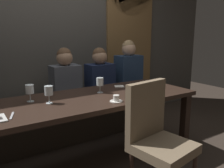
% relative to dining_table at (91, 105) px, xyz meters
% --- Properties ---
extents(ground, '(9.00, 9.00, 0.00)m').
position_rel_dining_table_xyz_m(ground, '(0.00, 0.00, -0.65)').
color(ground, '#382D26').
extents(back_wall_tiled, '(6.00, 0.12, 3.00)m').
position_rel_dining_table_xyz_m(back_wall_tiled, '(0.00, 1.22, 0.85)').
color(back_wall_tiled, '#4C4944').
rests_on(back_wall_tiled, ground).
extents(arched_door, '(0.90, 0.05, 2.55)m').
position_rel_dining_table_xyz_m(arched_door, '(1.35, 1.15, 0.71)').
color(arched_door, olive).
rests_on(arched_door, ground).
extents(dining_table, '(2.20, 0.84, 0.74)m').
position_rel_dining_table_xyz_m(dining_table, '(0.00, 0.00, 0.00)').
color(dining_table, black).
rests_on(dining_table, ground).
extents(banquette_bench, '(2.50, 0.44, 0.45)m').
position_rel_dining_table_xyz_m(banquette_bench, '(0.00, 0.70, -0.42)').
color(banquette_bench, '#312A23').
rests_on(banquette_bench, ground).
extents(chair_near_side, '(0.50, 0.50, 0.98)m').
position_rel_dining_table_xyz_m(chair_near_side, '(0.22, -0.72, -0.09)').
color(chair_near_side, '#302119').
rests_on(chair_near_side, ground).
extents(diner_bearded, '(0.36, 0.24, 0.75)m').
position_rel_dining_table_xyz_m(diner_bearded, '(0.02, 0.72, 0.15)').
color(diner_bearded, '#4C515B').
rests_on(diner_bearded, banquette_bench).
extents(diner_far_end, '(0.36, 0.24, 0.73)m').
position_rel_dining_table_xyz_m(diner_far_end, '(0.50, 0.69, 0.14)').
color(diner_far_end, '#192342').
rests_on(diner_far_end, banquette_bench).
extents(diner_near_end, '(0.36, 0.24, 0.83)m').
position_rel_dining_table_xyz_m(diner_near_end, '(0.98, 0.68, 0.19)').
color(diner_near_end, navy).
rests_on(diner_near_end, banquette_bench).
extents(wine_glass_center_front, '(0.08, 0.08, 0.16)m').
position_rel_dining_table_xyz_m(wine_glass_center_front, '(0.16, 0.10, 0.20)').
color(wine_glass_center_front, silver).
rests_on(wine_glass_center_front, dining_table).
extents(wine_glass_near_right, '(0.08, 0.08, 0.16)m').
position_rel_dining_table_xyz_m(wine_glass_near_right, '(-0.56, 0.15, 0.20)').
color(wine_glass_near_right, silver).
rests_on(wine_glass_near_right, dining_table).
extents(wine_glass_end_left, '(0.08, 0.08, 0.16)m').
position_rel_dining_table_xyz_m(wine_glass_end_left, '(-0.43, 0.00, 0.20)').
color(wine_glass_end_left, silver).
rests_on(wine_glass_end_left, dining_table).
extents(espresso_cup, '(0.12, 0.12, 0.06)m').
position_rel_dining_table_xyz_m(espresso_cup, '(0.12, -0.29, 0.11)').
color(espresso_cup, white).
rests_on(espresso_cup, dining_table).
extents(fork_on_table, '(0.07, 0.17, 0.01)m').
position_rel_dining_table_xyz_m(fork_on_table, '(-0.78, -0.17, 0.09)').
color(fork_on_table, silver).
rests_on(fork_on_table, dining_table).
extents(folded_napkin, '(0.14, 0.14, 0.01)m').
position_rel_dining_table_xyz_m(folded_napkin, '(0.50, 0.22, 0.09)').
color(folded_napkin, silver).
rests_on(folded_napkin, dining_table).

